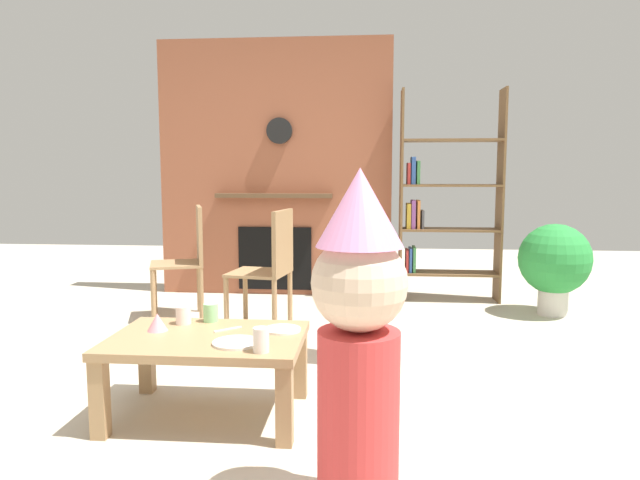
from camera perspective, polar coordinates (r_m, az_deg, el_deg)
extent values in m
plane|color=#BCB29E|center=(3.11, -3.52, -15.24)|extent=(12.00, 12.00, 0.00)
cube|color=#935138|center=(5.53, -4.42, 7.06)|extent=(2.20, 0.18, 2.40)
cube|color=black|center=(5.49, -4.51, -1.83)|extent=(0.70, 0.02, 0.60)
cube|color=brown|center=(5.40, -4.64, 4.42)|extent=(1.10, 0.10, 0.04)
cylinder|color=black|center=(5.42, -4.06, 10.78)|extent=(0.24, 0.04, 0.24)
cube|color=brown|center=(5.27, 8.06, 4.32)|extent=(0.02, 0.28, 1.90)
cube|color=brown|center=(5.39, 17.47, 4.13)|extent=(0.02, 0.28, 1.90)
cube|color=brown|center=(5.38, 12.63, -3.23)|extent=(0.86, 0.28, 0.02)
cube|color=brown|center=(5.33, 12.74, 1.01)|extent=(0.86, 0.28, 0.02)
cube|color=brown|center=(5.31, 12.85, 5.31)|extent=(0.86, 0.28, 0.02)
cube|color=brown|center=(5.31, 12.96, 9.63)|extent=(0.86, 0.28, 0.02)
cube|color=#B23333|center=(5.33, 8.62, -2.01)|extent=(0.02, 0.20, 0.21)
cube|color=#3359A5|center=(5.33, 8.95, -1.94)|extent=(0.02, 0.20, 0.22)
cube|color=#3F8C4C|center=(5.33, 9.31, -1.88)|extent=(0.03, 0.20, 0.23)
cube|color=gold|center=(5.28, 8.77, 2.40)|extent=(0.04, 0.20, 0.23)
cube|color=#8C4C99|center=(5.28, 9.22, 2.55)|extent=(0.04, 0.20, 0.26)
cube|color=#D87F3F|center=(5.29, 9.72, 2.54)|extent=(0.03, 0.20, 0.26)
cube|color=#4C4C51|center=(5.29, 10.13, 2.04)|extent=(0.02, 0.20, 0.16)
cube|color=#B23333|center=(5.27, 8.79, 6.54)|extent=(0.03, 0.20, 0.19)
cube|color=#3359A5|center=(5.27, 9.23, 6.82)|extent=(0.04, 0.20, 0.24)
cube|color=#3F8C4C|center=(5.27, 9.70, 6.62)|extent=(0.03, 0.20, 0.21)
cube|color=#9E7A51|center=(2.81, -11.15, -9.70)|extent=(0.91, 0.63, 0.04)
cube|color=#9E7A51|center=(2.78, -21.08, -14.52)|extent=(0.07, 0.07, 0.35)
cube|color=#9E7A51|center=(2.54, -3.55, -16.10)|extent=(0.07, 0.07, 0.35)
cube|color=#9E7A51|center=(3.25, -16.81, -11.27)|extent=(0.07, 0.07, 0.35)
cube|color=#9E7A51|center=(3.05, -2.00, -12.18)|extent=(0.07, 0.07, 0.35)
cylinder|color=#8CD18C|center=(3.05, -10.82, -7.11)|extent=(0.08, 0.08, 0.09)
cylinder|color=silver|center=(2.51, -5.88, -9.86)|extent=(0.07, 0.07, 0.11)
cylinder|color=silver|center=(3.03, -13.42, -7.27)|extent=(0.08, 0.08, 0.09)
cylinder|color=white|center=(2.65, -8.34, -10.07)|extent=(0.21, 0.21, 0.01)
cylinder|color=white|center=(2.84, -3.75, -8.87)|extent=(0.18, 0.18, 0.01)
cone|color=pink|center=(2.94, -15.87, -7.85)|extent=(0.10, 0.10, 0.09)
cube|color=silver|center=(2.89, -9.14, -8.75)|extent=(0.12, 0.11, 0.01)
cylinder|color=#D13838|center=(2.07, 3.81, -17.48)|extent=(0.28, 0.28, 0.63)
sphere|color=beige|center=(1.92, 3.92, -4.34)|extent=(0.33, 0.33, 0.33)
cone|color=pink|center=(1.89, 3.98, 3.26)|extent=(0.29, 0.29, 0.26)
cylinder|color=#EAB2C6|center=(3.56, 3.60, -7.32)|extent=(0.27, 0.27, 0.60)
sphere|color=beige|center=(3.48, 3.65, 0.01)|extent=(0.31, 0.31, 0.31)
cone|color=#668CE5|center=(3.46, 3.68, 4.02)|extent=(0.28, 0.28, 0.25)
cube|color=#9E7A51|center=(4.71, -14.08, -2.33)|extent=(0.51, 0.51, 0.02)
cube|color=#9E7A51|center=(4.68, -11.90, 0.58)|extent=(0.16, 0.39, 0.45)
cylinder|color=#9E7A51|center=(4.93, -16.13, -4.66)|extent=(0.04, 0.04, 0.43)
cylinder|color=#9E7A51|center=(4.58, -16.24, -5.53)|extent=(0.04, 0.04, 0.43)
cylinder|color=#9E7A51|center=(4.93, -11.93, -4.53)|extent=(0.04, 0.04, 0.43)
cylinder|color=#9E7A51|center=(4.58, -11.72, -5.39)|extent=(0.04, 0.04, 0.43)
cube|color=#9E7A51|center=(4.19, -6.11, -3.27)|extent=(0.46, 0.46, 0.02)
cube|color=#9E7A51|center=(4.10, -3.72, -0.15)|extent=(0.09, 0.40, 0.45)
cylinder|color=#9E7A51|center=(4.46, -7.43, -5.62)|extent=(0.04, 0.04, 0.43)
cylinder|color=#9E7A51|center=(4.14, -9.30, -6.62)|extent=(0.04, 0.04, 0.43)
cylinder|color=#9E7A51|center=(4.35, -3.00, -5.91)|extent=(0.04, 0.04, 0.43)
cylinder|color=#9E7A51|center=(4.01, -4.55, -6.99)|extent=(0.04, 0.04, 0.43)
cylinder|color=beige|center=(5.12, 22.13, -5.69)|extent=(0.24, 0.24, 0.22)
sphere|color=#288939|center=(5.06, 22.31, -1.76)|extent=(0.58, 0.58, 0.58)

